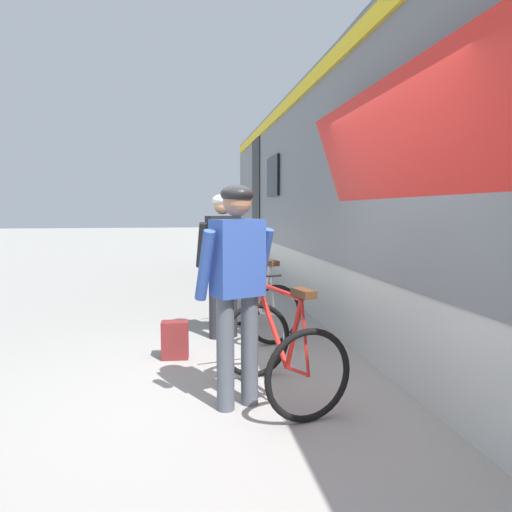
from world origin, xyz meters
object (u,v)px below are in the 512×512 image
object	(u,v)px
cyclist_far_in_dark	(223,253)
backpack_on_platform	(175,340)
bicycle_near_red	(279,351)
cyclist_near_in_blue	(237,276)
bicycle_far_silver	(257,303)
water_bottle_near_the_bikes	(286,342)

from	to	relation	value
cyclist_far_in_dark	backpack_on_platform	distance (m)	1.28
backpack_on_platform	cyclist_far_in_dark	bearing A→B (deg)	55.45
cyclist_far_in_dark	bicycle_near_red	world-z (taller)	cyclist_far_in_dark
cyclist_far_in_dark	bicycle_near_red	size ratio (longest dim) A/B	1.46
cyclist_near_in_blue	backpack_on_platform	xyz separation A→B (m)	(-0.51, 1.33, -0.85)
cyclist_near_in_blue	bicycle_far_silver	size ratio (longest dim) A/B	1.44
cyclist_near_in_blue	cyclist_far_in_dark	bearing A→B (deg)	87.94
bicycle_far_silver	backpack_on_platform	size ratio (longest dim) A/B	3.05
cyclist_near_in_blue	bicycle_near_red	size ratio (longest dim) A/B	1.46
cyclist_far_in_dark	water_bottle_near_the_bikes	xyz separation A→B (m)	(0.65, -0.66, -0.96)
water_bottle_near_the_bikes	cyclist_far_in_dark	bearing A→B (deg)	134.56
cyclist_near_in_blue	backpack_on_platform	world-z (taller)	cyclist_near_in_blue
cyclist_near_in_blue	bicycle_near_red	distance (m)	0.76
bicycle_near_red	water_bottle_near_the_bikes	xyz separation A→B (m)	(0.36, 1.29, -0.31)
cyclist_near_in_blue	bicycle_far_silver	bearing A→B (deg)	76.83
cyclist_near_in_blue	cyclist_far_in_dark	xyz separation A→B (m)	(0.07, 2.08, 0.00)
bicycle_far_silver	water_bottle_near_the_bikes	size ratio (longest dim) A/B	6.31
cyclist_far_in_dark	bicycle_near_red	bearing A→B (deg)	-81.50
bicycle_far_silver	backpack_on_platform	world-z (taller)	bicycle_far_silver
cyclist_far_in_dark	bicycle_far_silver	size ratio (longest dim) A/B	1.44
cyclist_far_in_dark	backpack_on_platform	bearing A→B (deg)	-127.66
backpack_on_platform	bicycle_near_red	bearing A→B (deg)	-50.79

